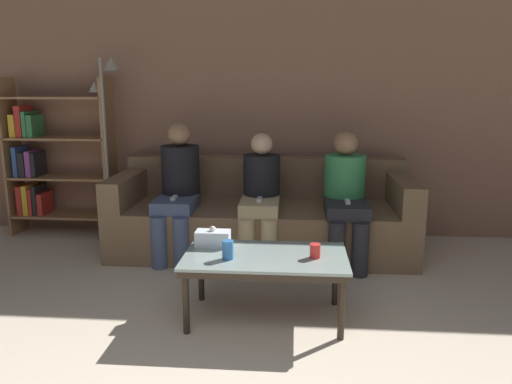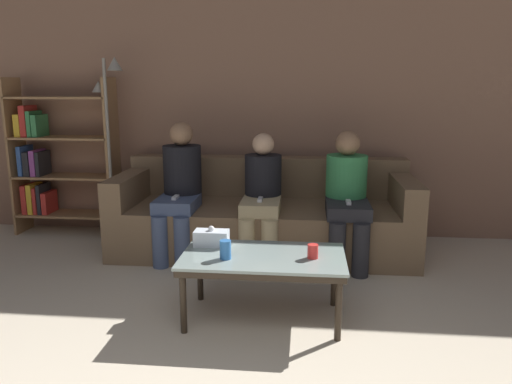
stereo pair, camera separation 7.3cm
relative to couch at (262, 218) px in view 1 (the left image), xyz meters
The scene contains 11 objects.
wall_back 1.15m from the couch, 90.00° to the left, with size 12.00×0.06×2.60m.
couch is the anchor object (origin of this frame).
coffee_table 1.36m from the couch, 85.32° to the right, with size 1.00×0.57×0.42m.
cup_near_left 1.45m from the couch, 73.38° to the right, with size 0.06×0.06×0.09m.
cup_near_right 1.46m from the couch, 94.29° to the right, with size 0.07×0.07×0.11m.
tissue_box 1.24m from the couch, 101.29° to the right, with size 0.22×0.12×0.13m.
bookshelf 2.17m from the couch, behind, with size 1.00×0.32×1.51m.
standing_lamp 1.63m from the couch, behind, with size 0.31×0.26×1.69m.
seated_person_left_end 0.79m from the couch, 163.58° to the right, with size 0.33×0.66×1.13m.
seated_person_mid_left 0.35m from the couch, 90.00° to the right, with size 0.31×0.66×1.05m.
seated_person_mid_right 0.79m from the couch, 17.65° to the right, with size 0.34×0.71×1.07m.
Camera 1 is at (0.29, -0.69, 1.44)m, focal length 35.00 mm.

